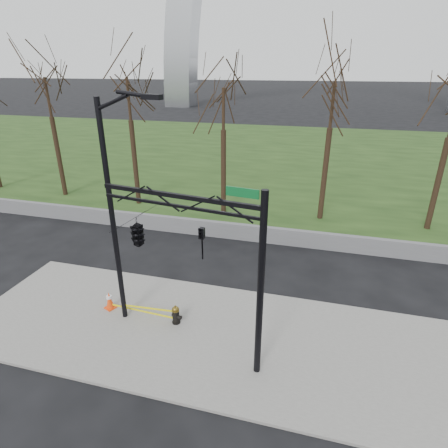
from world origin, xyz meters
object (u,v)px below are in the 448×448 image
(fire_hydrant, at_px, (176,315))
(traffic_signal_mast, at_px, (159,236))
(street_light, at_px, (116,203))
(traffic_cone, at_px, (109,300))

(fire_hydrant, bearing_deg, traffic_signal_mast, -67.16)
(fire_hydrant, xyz_separation_m, street_light, (-1.81, -0.17, 4.25))
(fire_hydrant, distance_m, traffic_signal_mast, 3.85)
(street_light, height_order, traffic_signal_mast, street_light)
(fire_hydrant, height_order, street_light, street_light)
(traffic_signal_mast, bearing_deg, traffic_cone, 165.30)
(street_light, relative_size, traffic_signal_mast, 1.37)
(fire_hydrant, relative_size, street_light, 0.09)
(fire_hydrant, xyz_separation_m, traffic_signal_mast, (0.07, -1.05, 3.70))
(traffic_cone, distance_m, street_light, 4.37)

